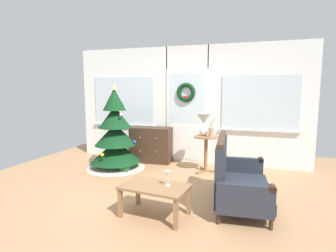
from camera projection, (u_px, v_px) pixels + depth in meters
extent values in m
plane|color=#AD7F56|center=(154.00, 194.00, 4.15)|extent=(6.76, 6.76, 0.00)
cube|color=white|center=(125.00, 104.00, 6.41)|extent=(2.15, 0.08, 2.55)
cube|color=white|center=(259.00, 106.00, 5.49)|extent=(2.15, 0.08, 2.55)
cube|color=white|center=(187.00, 57.00, 5.82)|extent=(0.94, 0.08, 0.50)
cube|color=silver|center=(186.00, 116.00, 5.95)|extent=(0.90, 0.05, 2.05)
cube|color=white|center=(186.00, 142.00, 6.00)|extent=(0.78, 0.02, 0.80)
cube|color=silver|center=(186.00, 99.00, 5.88)|extent=(0.78, 0.01, 1.10)
cube|color=silver|center=(124.00, 101.00, 6.35)|extent=(1.50, 0.01, 1.10)
cube|color=silver|center=(260.00, 103.00, 5.43)|extent=(1.50, 0.01, 1.10)
cube|color=silver|center=(124.00, 125.00, 6.41)|extent=(1.59, 0.06, 0.03)
cube|color=silver|center=(258.00, 130.00, 5.49)|extent=(1.59, 0.06, 0.03)
torus|color=black|center=(186.00, 92.00, 5.82)|extent=(0.41, 0.09, 0.41)
cube|color=red|center=(186.00, 98.00, 5.82)|extent=(0.10, 0.02, 0.10)
cylinder|color=#4C331E|center=(116.00, 163.00, 5.56)|extent=(0.10, 0.10, 0.18)
cone|color=beige|center=(116.00, 165.00, 5.57)|extent=(1.20, 1.20, 0.10)
cone|color=#0F3819|center=(116.00, 151.00, 5.53)|extent=(1.02, 1.02, 0.44)
cone|color=#0F3819|center=(115.00, 134.00, 5.48)|extent=(0.83, 0.83, 0.44)
cone|color=#0F3819|center=(115.00, 117.00, 5.44)|extent=(0.65, 0.65, 0.44)
cone|color=#0F3819|center=(114.00, 99.00, 5.39)|extent=(0.47, 0.47, 0.44)
cone|color=#E0BC4C|center=(114.00, 87.00, 5.36)|extent=(0.12, 0.12, 0.12)
sphere|color=red|center=(121.00, 127.00, 5.75)|extent=(0.05, 0.05, 0.05)
sphere|color=gold|center=(114.00, 109.00, 5.63)|extent=(0.06, 0.06, 0.06)
sphere|color=silver|center=(121.00, 115.00, 5.23)|extent=(0.06, 0.06, 0.06)
sphere|color=#264CB2|center=(134.00, 142.00, 5.47)|extent=(0.07, 0.07, 0.07)
sphere|color=red|center=(124.00, 121.00, 5.69)|extent=(0.05, 0.05, 0.05)
sphere|color=gold|center=(102.00, 155.00, 5.15)|extent=(0.07, 0.07, 0.07)
sphere|color=silver|center=(124.00, 109.00, 5.52)|extent=(0.07, 0.07, 0.07)
sphere|color=#264CB2|center=(100.00, 127.00, 5.46)|extent=(0.07, 0.07, 0.07)
cube|color=#3D281C|center=(151.00, 145.00, 6.01)|extent=(0.92, 0.46, 0.78)
sphere|color=tan|center=(140.00, 138.00, 5.82)|extent=(0.03, 0.03, 0.03)
sphere|color=tan|center=(156.00, 138.00, 5.72)|extent=(0.03, 0.03, 0.03)
sphere|color=tan|center=(140.00, 151.00, 5.86)|extent=(0.03, 0.03, 0.03)
sphere|color=tan|center=(156.00, 152.00, 5.76)|extent=(0.03, 0.03, 0.03)
cylinder|color=#3D281C|center=(271.00, 224.00, 3.09)|extent=(0.05, 0.05, 0.14)
cylinder|color=#3D281C|center=(260.00, 186.00, 4.30)|extent=(0.05, 0.05, 0.14)
cylinder|color=#3D281C|center=(218.00, 218.00, 3.23)|extent=(0.05, 0.05, 0.14)
cylinder|color=#3D281C|center=(222.00, 183.00, 4.44)|extent=(0.05, 0.05, 0.14)
cube|color=#282D38|center=(243.00, 190.00, 3.75)|extent=(0.81, 1.24, 0.14)
cube|color=#282D38|center=(221.00, 163.00, 3.77)|extent=(0.21, 1.20, 0.62)
cube|color=#3D281C|center=(222.00, 139.00, 3.72)|extent=(0.17, 1.17, 0.06)
cube|color=#282D38|center=(245.00, 200.00, 3.11)|extent=(0.67, 0.14, 0.38)
cylinder|color=#3D281C|center=(272.00, 188.00, 3.03)|extent=(0.10, 0.10, 0.09)
cube|color=#282D38|center=(241.00, 169.00, 4.35)|extent=(0.67, 0.14, 0.38)
cylinder|color=#3D281C|center=(261.00, 160.00, 4.26)|extent=(0.10, 0.10, 0.09)
cylinder|color=#8E6642|center=(206.00, 137.00, 5.22)|extent=(0.48, 0.48, 0.02)
cylinder|color=#8E6642|center=(206.00, 155.00, 5.27)|extent=(0.07, 0.07, 0.69)
cube|color=#8E6642|center=(214.00, 171.00, 5.26)|extent=(0.20, 0.05, 0.04)
cube|color=#8E6642|center=(203.00, 168.00, 5.47)|extent=(0.14, 0.20, 0.04)
cube|color=#8E6642|center=(200.00, 172.00, 5.20)|extent=(0.14, 0.20, 0.04)
sphere|color=silver|center=(204.00, 132.00, 5.27)|extent=(0.16, 0.16, 0.16)
cylinder|color=silver|center=(204.00, 125.00, 5.25)|extent=(0.02, 0.02, 0.06)
cone|color=silver|center=(204.00, 118.00, 5.23)|extent=(0.28, 0.28, 0.20)
cylinder|color=tan|center=(211.00, 133.00, 5.12)|extent=(0.09, 0.09, 0.16)
sphere|color=tan|center=(211.00, 129.00, 5.11)|extent=(0.10, 0.10, 0.10)
cylinder|color=#4C7042|center=(210.00, 123.00, 5.11)|extent=(0.07, 0.01, 0.17)
cylinder|color=#4C7042|center=(211.00, 123.00, 5.10)|extent=(0.01, 0.01, 0.18)
cylinder|color=#4C7042|center=(212.00, 123.00, 5.09)|extent=(0.07, 0.01, 0.17)
cube|color=#8E6642|center=(155.00, 187.00, 3.41)|extent=(0.89, 0.61, 0.03)
cube|color=#8E6642|center=(120.00, 203.00, 3.39)|extent=(0.05, 0.05, 0.37)
cube|color=#8E6642|center=(176.00, 214.00, 3.08)|extent=(0.05, 0.05, 0.37)
cube|color=#8E6642|center=(138.00, 191.00, 3.79)|extent=(0.05, 0.05, 0.37)
cube|color=#8E6642|center=(189.00, 200.00, 3.48)|extent=(0.05, 0.05, 0.37)
cylinder|color=silver|center=(168.00, 186.00, 3.39)|extent=(0.06, 0.06, 0.01)
cylinder|color=silver|center=(168.00, 182.00, 3.38)|extent=(0.01, 0.01, 0.10)
cone|color=silver|center=(168.00, 174.00, 3.37)|extent=(0.08, 0.08, 0.09)
cube|color=#266633|center=(125.00, 168.00, 5.28)|extent=(0.17, 0.16, 0.17)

